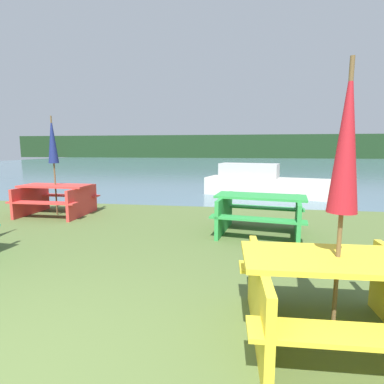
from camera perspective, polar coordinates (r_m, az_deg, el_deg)
name	(u,v)px	position (r m, az deg, el deg)	size (l,w,h in m)	color
water	(224,164)	(33.46, 6.05, 5.41)	(60.00, 50.00, 0.00)	slate
far_treeline	(229,146)	(53.41, 7.11, 8.60)	(80.00, 1.60, 4.00)	#193319
picnic_table_yellow	(335,292)	(2.92, 25.64, -16.86)	(1.60, 1.44, 0.77)	yellow
picnic_table_green	(260,211)	(5.92, 12.80, -3.57)	(1.88, 1.63, 0.77)	green
picnic_table_red	(56,197)	(8.22, -24.46, -0.87)	(1.68, 1.38, 0.76)	red
umbrella_navy	(52,141)	(8.13, -25.04, 8.81)	(0.24, 0.24, 2.44)	brown
umbrella_crimson	(347,140)	(2.66, 27.36, 8.76)	(0.23, 0.23, 2.35)	brown
boat	(267,184)	(10.90, 14.15, 1.54)	(4.81, 2.32, 1.12)	beige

